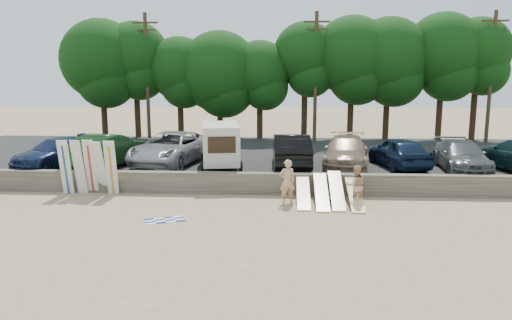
{
  "coord_description": "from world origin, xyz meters",
  "views": [
    {
      "loc": [
        -0.06,
        -19.61,
        5.66
      ],
      "look_at": [
        -1.41,
        3.0,
        1.61
      ],
      "focal_mm": 35.0,
      "sensor_mm": 36.0,
      "label": 1
    }
  ],
  "objects_px": {
    "car_5": "(399,152)",
    "beachgoer_b": "(356,186)",
    "car_6": "(461,156)",
    "beachgoer_a": "(287,181)",
    "car_0": "(57,152)",
    "box_trailer": "(220,144)",
    "car_1": "(108,150)",
    "cooler": "(328,197)",
    "car_2": "(171,148)",
    "car_4": "(346,152)",
    "car_3": "(291,151)"
  },
  "relations": [
    {
      "from": "car_3",
      "to": "car_4",
      "type": "relative_size",
      "value": 0.96
    },
    {
      "from": "box_trailer",
      "to": "car_1",
      "type": "xyz_separation_m",
      "value": [
        -5.94,
        0.04,
        -0.41
      ]
    },
    {
      "from": "car_0",
      "to": "car_2",
      "type": "relative_size",
      "value": 0.84
    },
    {
      "from": "car_1",
      "to": "car_6",
      "type": "relative_size",
      "value": 1.04
    },
    {
      "from": "beachgoer_b",
      "to": "car_4",
      "type": "bearing_deg",
      "value": -99.23
    },
    {
      "from": "car_4",
      "to": "car_1",
      "type": "bearing_deg",
      "value": -168.83
    },
    {
      "from": "car_1",
      "to": "car_5",
      "type": "height_order",
      "value": "car_1"
    },
    {
      "from": "car_4",
      "to": "car_6",
      "type": "bearing_deg",
      "value": 1.52
    },
    {
      "from": "car_0",
      "to": "beachgoer_a",
      "type": "xyz_separation_m",
      "value": [
        12.02,
        -4.02,
        -0.49
      ]
    },
    {
      "from": "car_1",
      "to": "car_6",
      "type": "xyz_separation_m",
      "value": [
        18.15,
        0.05,
        -0.13
      ]
    },
    {
      "from": "car_3",
      "to": "cooler",
      "type": "xyz_separation_m",
      "value": [
        1.6,
        -4.18,
        -1.41
      ]
    },
    {
      "from": "cooler",
      "to": "car_5",
      "type": "bearing_deg",
      "value": 40.04
    },
    {
      "from": "car_5",
      "to": "beachgoer_b",
      "type": "distance_m",
      "value": 6.02
    },
    {
      "from": "car_0",
      "to": "cooler",
      "type": "distance_m",
      "value": 14.33
    },
    {
      "from": "car_0",
      "to": "car_3",
      "type": "distance_m",
      "value": 12.25
    },
    {
      "from": "car_5",
      "to": "car_6",
      "type": "height_order",
      "value": "car_5"
    },
    {
      "from": "car_6",
      "to": "cooler",
      "type": "relative_size",
      "value": 13.33
    },
    {
      "from": "box_trailer",
      "to": "car_6",
      "type": "height_order",
      "value": "box_trailer"
    },
    {
      "from": "car_2",
      "to": "car_3",
      "type": "bearing_deg",
      "value": 8.98
    },
    {
      "from": "cooler",
      "to": "box_trailer",
      "type": "bearing_deg",
      "value": 137.26
    },
    {
      "from": "car_6",
      "to": "beachgoer_b",
      "type": "bearing_deg",
      "value": -138.54
    },
    {
      "from": "box_trailer",
      "to": "car_0",
      "type": "bearing_deg",
      "value": 171.46
    },
    {
      "from": "car_0",
      "to": "cooler",
      "type": "xyz_separation_m",
      "value": [
        13.83,
        -3.5,
        -1.29
      ]
    },
    {
      "from": "box_trailer",
      "to": "car_1",
      "type": "relative_size",
      "value": 0.72
    },
    {
      "from": "car_0",
      "to": "car_5",
      "type": "bearing_deg",
      "value": 26.5
    },
    {
      "from": "car_2",
      "to": "beachgoer_b",
      "type": "bearing_deg",
      "value": -17.75
    },
    {
      "from": "car_1",
      "to": "car_0",
      "type": "bearing_deg",
      "value": 19.91
    },
    {
      "from": "car_3",
      "to": "beachgoer_a",
      "type": "height_order",
      "value": "car_3"
    },
    {
      "from": "car_2",
      "to": "car_3",
      "type": "distance_m",
      "value": 6.48
    },
    {
      "from": "car_2",
      "to": "beachgoer_a",
      "type": "height_order",
      "value": "car_2"
    },
    {
      "from": "car_6",
      "to": "beachgoer_b",
      "type": "height_order",
      "value": "car_6"
    },
    {
      "from": "car_1",
      "to": "beachgoer_a",
      "type": "relative_size",
      "value": 2.75
    },
    {
      "from": "car_3",
      "to": "car_5",
      "type": "distance_m",
      "value": 5.6
    },
    {
      "from": "car_1",
      "to": "cooler",
      "type": "height_order",
      "value": "car_1"
    },
    {
      "from": "cooler",
      "to": "car_0",
      "type": "bearing_deg",
      "value": 157.94
    },
    {
      "from": "car_5",
      "to": "box_trailer",
      "type": "bearing_deg",
      "value": -6.88
    },
    {
      "from": "car_1",
      "to": "car_3",
      "type": "relative_size",
      "value": 1.0
    },
    {
      "from": "box_trailer",
      "to": "car_4",
      "type": "bearing_deg",
      "value": -3.16
    },
    {
      "from": "car_0",
      "to": "beachgoer_a",
      "type": "distance_m",
      "value": 12.69
    },
    {
      "from": "car_2",
      "to": "cooler",
      "type": "distance_m",
      "value": 9.4
    },
    {
      "from": "beachgoer_a",
      "to": "cooler",
      "type": "distance_m",
      "value": 2.05
    },
    {
      "from": "car_6",
      "to": "beachgoer_a",
      "type": "height_order",
      "value": "car_6"
    },
    {
      "from": "box_trailer",
      "to": "car_4",
      "type": "height_order",
      "value": "box_trailer"
    },
    {
      "from": "box_trailer",
      "to": "car_6",
      "type": "xyz_separation_m",
      "value": [
        12.21,
        0.09,
        -0.54
      ]
    },
    {
      "from": "car_6",
      "to": "cooler",
      "type": "distance_m",
      "value": 8.01
    },
    {
      "from": "box_trailer",
      "to": "car_0",
      "type": "height_order",
      "value": "box_trailer"
    },
    {
      "from": "car_2",
      "to": "beachgoer_b",
      "type": "relative_size",
      "value": 3.52
    },
    {
      "from": "car_1",
      "to": "cooler",
      "type": "relative_size",
      "value": 13.9
    },
    {
      "from": "car_3",
      "to": "car_1",
      "type": "bearing_deg",
      "value": 0.12
    },
    {
      "from": "car_1",
      "to": "car_2",
      "type": "xyz_separation_m",
      "value": [
        3.13,
        0.92,
        -0.01
      ]
    }
  ]
}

